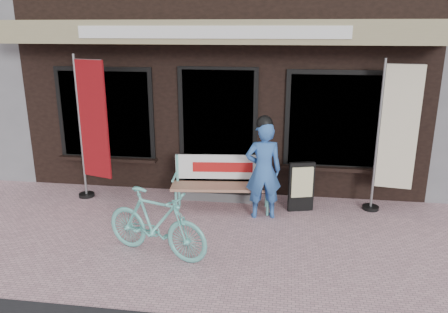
% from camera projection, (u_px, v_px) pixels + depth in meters
% --- Properties ---
extents(ground, '(70.00, 70.00, 0.00)m').
position_uv_depth(ground, '(195.00, 245.00, 5.89)').
color(ground, '#CB9BA4').
rests_on(ground, ground).
extents(storefront, '(7.00, 6.77, 6.00)m').
position_uv_depth(storefront, '(238.00, 19.00, 9.75)').
color(storefront, black).
rests_on(storefront, ground).
extents(bench, '(1.64, 0.58, 0.87)m').
position_uv_depth(bench, '(222.00, 178.00, 6.94)').
color(bench, '#63C2B8').
rests_on(bench, ground).
extents(person, '(0.61, 0.46, 1.59)m').
position_uv_depth(person, '(263.00, 168.00, 6.55)').
color(person, '#3160AB').
rests_on(person, ground).
extents(bicycle, '(1.53, 0.86, 0.89)m').
position_uv_depth(bicycle, '(156.00, 223.00, 5.51)').
color(bicycle, '#63C2B8').
rests_on(bicycle, ground).
extents(nobori_red, '(0.72, 0.35, 2.42)m').
position_uv_depth(nobori_red, '(92.00, 127.00, 7.12)').
color(nobori_red, gray).
rests_on(nobori_red, ground).
extents(nobori_cream, '(0.71, 0.30, 2.39)m').
position_uv_depth(nobori_cream, '(395.00, 136.00, 6.62)').
color(nobori_cream, gray).
rests_on(nobori_cream, ground).
extents(menu_stand, '(0.41, 0.19, 0.81)m').
position_uv_depth(menu_stand, '(301.00, 186.00, 6.87)').
color(menu_stand, black).
rests_on(menu_stand, ground).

